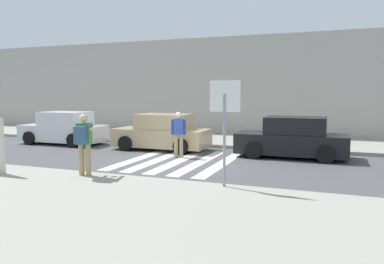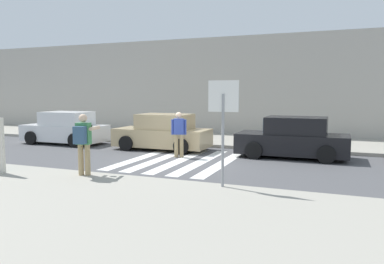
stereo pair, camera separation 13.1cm
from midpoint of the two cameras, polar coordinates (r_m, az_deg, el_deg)
The scene contains 15 objects.
ground_plane at distance 13.51m, azimuth -1.78°, elevation -4.47°, with size 120.00×120.00×0.00m, color #4C4C4F.
sidewalk_near at distance 8.33m, azimuth -19.24°, elevation -10.94°, with size 60.00×6.00×0.14m, color #9E998C.
sidewalk_far at distance 19.10m, azimuth 5.35°, elevation -1.21°, with size 60.00×4.80×0.14m, color #9E998C.
building_facade_far at distance 23.21m, azimuth 8.47°, elevation 6.78°, with size 56.00×4.00×5.61m, color #ADA89E.
crosswalk_stripe_0 at distance 14.38m, azimuth -7.35°, elevation -3.86°, with size 0.44×5.20×0.01m, color silver.
crosswalk_stripe_1 at distance 14.02m, azimuth -4.47°, elevation -4.08°, with size 0.44×5.20×0.01m, color silver.
crosswalk_stripe_2 at distance 13.69m, azimuth -1.45°, elevation -4.31°, with size 0.44×5.20×0.01m, color silver.
crosswalk_stripe_3 at distance 13.40m, azimuth 1.71°, elevation -4.53°, with size 0.44×5.20×0.01m, color silver.
crosswalk_stripe_4 at distance 13.16m, azimuth 5.00°, elevation -4.75°, with size 0.44×5.20×0.01m, color silver.
stop_sign at distance 9.12m, azimuth 5.19°, elevation 3.41°, with size 0.76×0.08×2.61m.
photographer_with_backpack at distance 10.82m, azimuth -15.92°, elevation -1.05°, with size 0.69×0.92×1.72m.
pedestrian_crossing at distance 14.22m, azimuth -1.75°, elevation 0.02°, with size 0.55×0.36×1.72m.
parked_car_white at distance 19.05m, azimuth -18.55°, elevation 0.47°, with size 4.10×1.92×1.55m.
parked_car_tan at distance 16.20m, azimuth -4.23°, elevation -0.15°, with size 4.10×1.92×1.55m.
parked_car_black at distance 14.68m, azimuth 15.39°, elevation -0.98°, with size 4.10×1.92×1.55m.
Camera 2 is at (5.32, -12.18, 2.44)m, focal length 35.00 mm.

